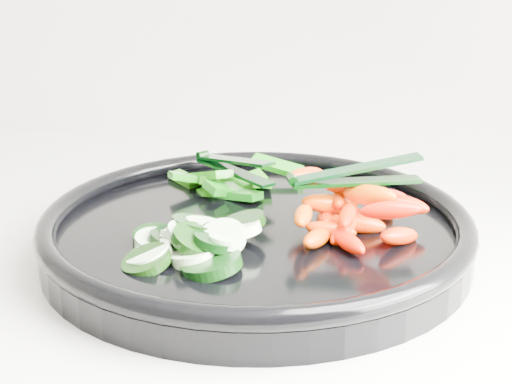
# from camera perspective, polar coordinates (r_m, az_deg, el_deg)

# --- Properties ---
(veggie_tray) EXTENTS (0.39, 0.39, 0.04)m
(veggie_tray) POSITION_cam_1_polar(r_m,az_deg,el_deg) (0.62, -0.00, -3.00)
(veggie_tray) COLOR black
(veggie_tray) RESTS_ON counter
(cucumber_pile) EXTENTS (0.12, 0.12, 0.04)m
(cucumber_pile) POSITION_cam_1_polar(r_m,az_deg,el_deg) (0.57, -5.31, -3.88)
(cucumber_pile) COLOR black
(cucumber_pile) RESTS_ON veggie_tray
(carrot_pile) EXTENTS (0.13, 0.16, 0.05)m
(carrot_pile) POSITION_cam_1_polar(r_m,az_deg,el_deg) (0.61, 7.77, -1.44)
(carrot_pile) COLOR #F04400
(carrot_pile) RESTS_ON veggie_tray
(pepper_pile) EXTENTS (0.14, 0.10, 0.04)m
(pepper_pile) POSITION_cam_1_polar(r_m,az_deg,el_deg) (0.71, -2.25, 0.81)
(pepper_pile) COLOR #0B7412
(pepper_pile) RESTS_ON veggie_tray
(tong_carrot) EXTENTS (0.11, 0.06, 0.02)m
(tong_carrot) POSITION_cam_1_polar(r_m,az_deg,el_deg) (0.60, 7.72, 1.32)
(tong_carrot) COLOR black
(tong_carrot) RESTS_ON carrot_pile
(tong_pepper) EXTENTS (0.10, 0.08, 0.02)m
(tong_pepper) POSITION_cam_1_polar(r_m,az_deg,el_deg) (0.70, -1.95, 2.17)
(tong_pepper) COLOR black
(tong_pepper) RESTS_ON pepper_pile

